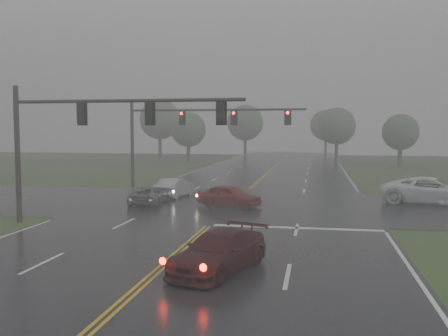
% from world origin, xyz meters
% --- Properties ---
extents(main_road, '(18.00, 160.00, 0.02)m').
position_xyz_m(main_road, '(0.00, 20.00, 0.00)').
color(main_road, black).
rests_on(main_road, ground).
extents(cross_street, '(120.00, 14.00, 0.02)m').
position_xyz_m(cross_street, '(0.00, 22.00, 0.00)').
color(cross_street, black).
rests_on(cross_street, ground).
extents(stop_bar, '(8.50, 0.50, 0.01)m').
position_xyz_m(stop_bar, '(4.50, 14.40, 0.00)').
color(stop_bar, silver).
rests_on(stop_bar, ground).
extents(sedan_maroon, '(3.37, 5.15, 1.39)m').
position_xyz_m(sedan_maroon, '(2.12, 6.15, 0.00)').
color(sedan_maroon, '#330909').
rests_on(sedan_maroon, ground).
extents(sedan_red, '(4.48, 2.88, 1.42)m').
position_xyz_m(sedan_red, '(-0.02, 20.66, 0.00)').
color(sedan_red, maroon).
rests_on(sedan_red, ground).
extents(sedan_silver, '(2.03, 4.44, 1.41)m').
position_xyz_m(sedan_silver, '(-4.73, 24.39, 0.00)').
color(sedan_silver, '#A2A5AA').
rests_on(sedan_silver, ground).
extents(car_grey, '(2.25, 4.40, 1.19)m').
position_xyz_m(car_grey, '(-5.48, 20.92, 0.00)').
color(car_grey, '#4F5056').
rests_on(car_grey, ground).
extents(pickup_white, '(7.05, 4.71, 1.80)m').
position_xyz_m(pickup_white, '(13.04, 24.13, 0.00)').
color(pickup_white, white).
rests_on(pickup_white, ground).
extents(signal_gantry_near, '(12.36, 0.32, 7.27)m').
position_xyz_m(signal_gantry_near, '(-6.44, 13.43, 5.08)').
color(signal_gantry_near, black).
rests_on(signal_gantry_near, ground).
extents(signal_gantry_far, '(14.94, 0.38, 7.49)m').
position_xyz_m(signal_gantry_far, '(-5.49, 30.29, 5.31)').
color(signal_gantry_far, black).
rests_on(signal_gantry_far, ground).
extents(tree_nw_a, '(5.16, 5.16, 7.58)m').
position_xyz_m(tree_nw_a, '(-13.24, 61.31, 4.98)').
color(tree_nw_a, '#362C23').
rests_on(tree_nw_a, ground).
extents(tree_ne_a, '(5.72, 5.72, 8.40)m').
position_xyz_m(tree_ne_a, '(8.51, 67.75, 5.52)').
color(tree_ne_a, '#362C23').
rests_on(tree_ne_a, ground).
extents(tree_n_mid, '(6.46, 6.46, 9.48)m').
position_xyz_m(tree_n_mid, '(-7.10, 78.25, 6.24)').
color(tree_n_mid, '#362C23').
rests_on(tree_n_mid, ground).
extents(tree_e_near, '(4.82, 4.82, 7.07)m').
position_xyz_m(tree_e_near, '(16.49, 59.20, 4.64)').
color(tree_e_near, '#362C23').
rests_on(tree_e_near, ground).
extents(tree_nw_b, '(7.04, 7.04, 10.34)m').
position_xyz_m(tree_nw_b, '(-21.53, 73.49, 6.80)').
color(tree_nw_b, '#362C23').
rests_on(tree_nw_b, ground).
extents(tree_n_far, '(6.08, 6.08, 8.92)m').
position_xyz_m(tree_n_far, '(7.27, 89.38, 5.87)').
color(tree_n_far, '#362C23').
rests_on(tree_n_far, ground).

